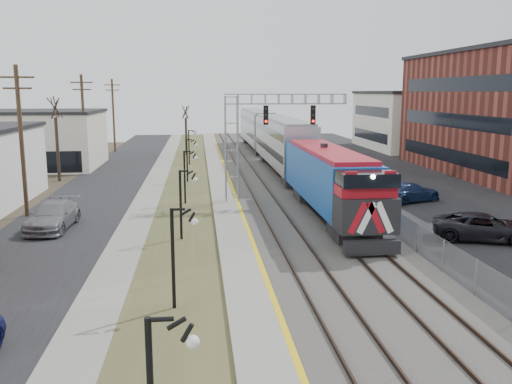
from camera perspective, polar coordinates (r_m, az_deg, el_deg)
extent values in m
cube|color=black|center=(48.45, -16.18, 0.28)|extent=(7.00, 120.00, 0.04)
cube|color=gray|center=(47.86, -10.87, 0.41)|extent=(2.00, 120.00, 0.08)
cube|color=#484C28|center=(47.71, -7.28, 0.47)|extent=(4.00, 120.00, 0.06)
cube|color=gray|center=(47.72, -3.67, 0.64)|extent=(2.00, 120.00, 0.24)
cube|color=#595651|center=(48.19, 2.28, 0.73)|extent=(8.00, 120.00, 0.20)
cube|color=black|center=(51.33, 15.65, 0.86)|extent=(16.00, 120.00, 0.04)
cube|color=gold|center=(47.74, -2.62, 0.81)|extent=(0.24, 120.00, 0.01)
cube|color=#2D2119|center=(47.84, -0.98, 0.88)|extent=(0.08, 120.00, 0.15)
cube|color=#2D2119|center=(47.99, 0.80, 0.91)|extent=(0.08, 120.00, 0.15)
cube|color=#2D2119|center=(48.27, 3.16, 0.95)|extent=(0.08, 120.00, 0.15)
cube|color=#2D2119|center=(48.54, 4.91, 0.98)|extent=(0.08, 120.00, 0.15)
cube|color=#13489B|center=(35.30, 7.84, 0.95)|extent=(3.00, 17.00, 4.25)
cube|color=black|center=(27.53, 12.10, -5.71)|extent=(2.80, 0.50, 0.70)
cube|color=#9FA2A9|center=(54.99, 2.77, 5.00)|extent=(3.00, 22.00, 5.33)
cube|color=#9FA2A9|center=(77.52, 0.16, 6.62)|extent=(3.00, 22.00, 5.33)
cube|color=gray|center=(40.28, -2.59, 4.40)|extent=(1.00, 1.00, 8.00)
cube|color=gray|center=(40.50, 3.11, 9.75)|extent=(9.00, 0.80, 0.80)
cube|color=black|center=(39.87, 1.04, 8.10)|extent=(0.35, 0.25, 1.40)
cube|color=black|center=(40.46, 6.02, 8.07)|extent=(0.35, 0.25, 1.40)
cylinder|color=black|center=(20.96, -8.73, -7.05)|extent=(0.14, 0.14, 4.00)
cylinder|color=black|center=(30.64, -7.93, -1.42)|extent=(0.14, 0.14, 4.00)
cylinder|color=black|center=(40.48, -7.52, 1.50)|extent=(0.14, 0.14, 4.00)
cylinder|color=black|center=(50.38, -7.27, 3.27)|extent=(0.14, 0.14, 4.00)
cylinder|color=black|center=(62.30, -7.07, 4.65)|extent=(0.14, 0.14, 4.00)
cylinder|color=#4C3823|center=(38.87, -23.45, 4.81)|extent=(0.28, 0.28, 10.00)
cylinder|color=#4C3823|center=(58.22, -17.67, 6.79)|extent=(0.28, 0.28, 10.00)
cylinder|color=#4C3823|center=(77.90, -14.77, 7.76)|extent=(0.28, 0.28, 10.00)
cube|color=gray|center=(48.86, 7.16, 1.62)|extent=(0.04, 120.00, 1.60)
cube|color=beige|center=(64.76, -22.36, 5.05)|extent=(14.00, 12.00, 6.00)
cube|color=beige|center=(83.85, 17.17, 7.12)|extent=(16.00, 18.00, 8.00)
cylinder|color=#382D23|center=(53.85, -20.16, 4.22)|extent=(0.30, 0.30, 5.95)
cylinder|color=#382D23|center=(72.23, -7.36, 5.80)|extent=(0.30, 0.30, 4.90)
imported|color=black|center=(33.01, 22.87, -3.49)|extent=(6.03, 4.25, 1.53)
imported|color=navy|center=(42.73, 15.86, -0.06)|extent=(5.49, 3.85, 1.48)
imported|color=gray|center=(46.79, 12.96, 0.87)|extent=(4.05, 2.11, 1.31)
imported|color=#0C3E10|center=(57.10, 10.90, 2.63)|extent=(4.07, 2.07, 1.28)
imported|color=gray|center=(35.24, -20.59, -2.41)|extent=(2.58, 5.71, 1.62)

